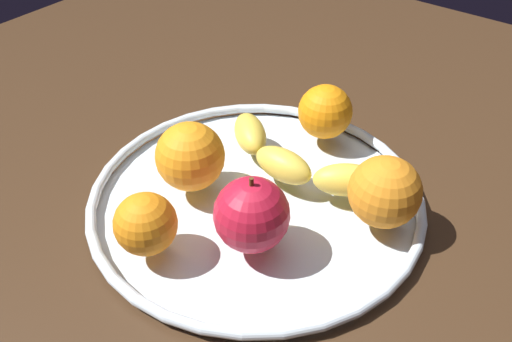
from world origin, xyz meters
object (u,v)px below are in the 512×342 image
at_px(apple, 252,215).
at_px(orange_front_right, 385,192).
at_px(orange_front_left, 146,224).
at_px(banana, 295,159).
at_px(orange_back_right, 190,156).
at_px(orange_center, 327,112).
at_px(fruit_bowl, 256,197).

xyz_separation_m(apple, orange_front_right, (0.09, 0.11, -0.00)).
bearing_deg(orange_front_left, banana, 75.48).
height_order(orange_back_right, orange_front_right, orange_back_right).
relative_size(banana, orange_back_right, 2.86).
relative_size(banana, orange_front_right, 2.93).
height_order(orange_front_right, orange_center, orange_front_right).
xyz_separation_m(orange_front_right, orange_center, (-0.13, 0.10, -0.00)).
bearing_deg(banana, orange_back_right, -130.38).
bearing_deg(orange_front_right, fruit_bowl, -160.83).
bearing_deg(orange_center, fruit_bowl, -90.83).
relative_size(orange_front_right, orange_front_left, 1.20).
xyz_separation_m(apple, orange_back_right, (-0.11, 0.03, 0.00)).
height_order(apple, orange_back_right, apple).
relative_size(banana, orange_center, 3.26).
distance_m(orange_back_right, orange_center, 0.19).
bearing_deg(orange_front_left, orange_center, 82.44).
relative_size(apple, orange_front_right, 1.11).
relative_size(fruit_bowl, banana, 1.70).
relative_size(orange_back_right, orange_front_right, 1.02).
bearing_deg(orange_front_right, orange_back_right, -158.40).
bearing_deg(fruit_bowl, banana, 75.56).
xyz_separation_m(banana, orange_center, (-0.01, 0.09, 0.02)).
relative_size(fruit_bowl, apple, 4.50).
bearing_deg(banana, orange_front_right, -2.75).
distance_m(fruit_bowl, orange_back_right, 0.09).
bearing_deg(orange_center, orange_front_right, -36.62).
bearing_deg(fruit_bowl, orange_center, 89.17).
xyz_separation_m(orange_center, orange_front_left, (-0.04, -0.27, -0.00)).
bearing_deg(apple, orange_front_left, -138.95).
relative_size(banana, orange_front_left, 3.52).
distance_m(fruit_bowl, orange_center, 0.15).
relative_size(orange_back_right, orange_center, 1.14).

